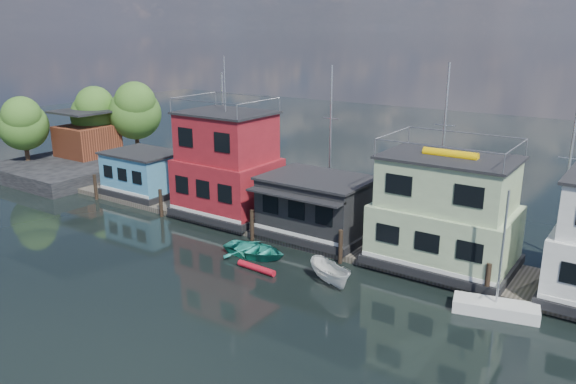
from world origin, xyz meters
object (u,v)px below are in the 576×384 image
Objects in this scene: red_kayak at (256,268)px; houseboat_green at (445,214)px; houseboat_blue at (144,173)px; houseboat_dark at (317,206)px; day_sailer at (496,307)px; houseboat_red at (227,166)px; dinghy_teal at (255,250)px; motorboat at (331,274)px.

houseboat_green is at bearing 39.56° from red_kayak.
houseboat_green is at bearing 0.00° from houseboat_blue.
houseboat_green reaches higher than red_kayak.
day_sailer reaches higher than houseboat_dark.
houseboat_red is 11.10m from red_kayak.
houseboat_blue is at bearing 179.94° from houseboat_dark.
day_sailer reaches higher than dinghy_teal.
day_sailer is 1.89× the size of motorboat.
dinghy_teal reaches higher than red_kayak.
houseboat_green reaches higher than motorboat.
dinghy_teal is 2.29m from red_kayak.
motorboat is 0.82× the size of dinghy_teal.
houseboat_dark is at bearing 92.27° from red_kayak.
red_kayak is at bearing -21.15° from houseboat_blue.
day_sailer reaches higher than houseboat_blue.
houseboat_blue is 1.82× the size of motorboat.
dinghy_teal is (-14.86, -1.03, 0.04)m from day_sailer.
houseboat_dark is (8.00, -0.02, -1.69)m from houseboat_red.
houseboat_green is 1.27× the size of day_sailer.
houseboat_red reaches higher than dinghy_teal.
houseboat_dark is at bearing -0.14° from houseboat_red.
day_sailer is (30.81, -3.95, -1.80)m from houseboat_blue.
dinghy_teal is at bearing 109.21° from motorboat.
dinghy_teal is at bearing 170.08° from day_sailer.
houseboat_red reaches higher than houseboat_green.
motorboat is at bearing -14.74° from houseboat_blue.
houseboat_green is 2.39× the size of motorboat.
houseboat_dark is at bearing -179.88° from houseboat_green.
dinghy_teal is at bearing -17.35° from houseboat_blue.
dinghy_teal is (15.95, -4.99, -1.76)m from houseboat_blue.
day_sailer reaches higher than motorboat.
houseboat_dark is (17.50, -0.02, 0.21)m from houseboat_blue.
houseboat_blue is 9.69m from houseboat_red.
houseboat_dark is 2.10× the size of motorboat.
houseboat_blue is 22.85m from motorboat.
day_sailer is at bearing 14.74° from red_kayak.
houseboat_dark is 1.73× the size of dinghy_teal.
red_kayak is (-9.09, -6.74, -3.35)m from houseboat_green.
motorboat is at bearing -24.81° from houseboat_red.
houseboat_green is 7.85m from motorboat.
motorboat is at bearing 178.03° from day_sailer.
houseboat_red reaches higher than red_kayak.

